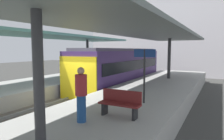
% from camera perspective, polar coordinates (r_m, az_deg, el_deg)
% --- Properties ---
extents(ground_plane, '(80.00, 80.00, 0.00)m').
position_cam_1_polar(ground_plane, '(11.35, -13.67, -10.78)').
color(ground_plane, '#383835').
extents(platform_left, '(4.40, 28.00, 1.00)m').
position_cam_1_polar(platform_left, '(14.01, -25.40, -5.93)').
color(platform_left, '#9E9E99').
rests_on(platform_left, ground_plane).
extents(platform_right, '(4.40, 28.00, 1.00)m').
position_cam_1_polar(platform_right, '(9.19, 4.49, -11.32)').
color(platform_right, '#9E9E99').
rests_on(platform_right, ground_plane).
extents(track_ballast, '(3.20, 28.00, 0.20)m').
position_cam_1_polar(track_ballast, '(11.33, -13.68, -10.29)').
color(track_ballast, '#4C4742').
rests_on(track_ballast, ground_plane).
extents(rail_near_side, '(0.08, 28.00, 0.14)m').
position_cam_1_polar(rail_near_side, '(11.76, -16.34, -8.91)').
color(rail_near_side, slate).
rests_on(rail_near_side, track_ballast).
extents(rail_far_side, '(0.08, 28.00, 0.14)m').
position_cam_1_polar(rail_far_side, '(10.83, -10.83, -10.05)').
color(rail_far_side, slate).
rests_on(rail_far_side, track_ballast).
extents(commuter_train, '(2.78, 11.56, 3.10)m').
position_cam_1_polar(commuter_train, '(16.86, 2.46, 0.70)').
color(commuter_train, '#472D6B').
rests_on(commuter_train, track_ballast).
extents(canopy_left, '(4.18, 21.00, 3.29)m').
position_cam_1_polar(canopy_left, '(14.65, -21.54, 9.11)').
color(canopy_left, '#333335').
rests_on(canopy_left, platform_left).
extents(canopy_right, '(4.18, 21.00, 3.21)m').
position_cam_1_polar(canopy_right, '(10.13, 7.92, 10.76)').
color(canopy_right, '#333335').
rests_on(canopy_right, platform_right).
extents(platform_bench, '(1.40, 0.41, 0.86)m').
position_cam_1_polar(platform_bench, '(6.75, 2.32, -9.08)').
color(platform_bench, black).
rests_on(platform_bench, platform_right).
extents(platform_sign, '(0.90, 0.08, 2.21)m').
position_cam_1_polar(platform_sign, '(8.33, 9.11, 1.75)').
color(platform_sign, '#262628').
rests_on(platform_sign, platform_right).
extents(passenger_near_bench, '(0.36, 0.36, 1.67)m').
position_cam_1_polar(passenger_near_bench, '(6.21, -8.64, -6.63)').
color(passenger_near_bench, navy).
rests_on(passenger_near_bench, platform_right).
extents(station_building_backdrop, '(18.00, 6.00, 11.00)m').
position_cam_1_polar(station_building_backdrop, '(29.17, 13.27, 10.06)').
color(station_building_backdrop, '#B7B2B7').
rests_on(station_building_backdrop, ground_plane).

